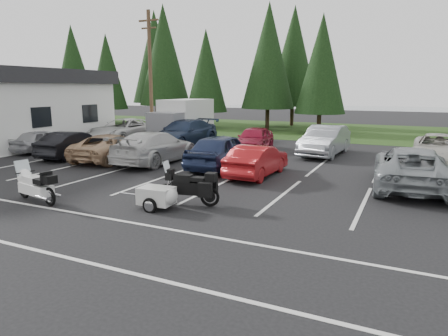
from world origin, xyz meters
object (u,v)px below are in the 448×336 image
car_far_0 (124,130)px  car_far_2 (254,139)px  car_near_2 (112,147)px  car_near_5 (257,160)px  car_far_3 (325,141)px  touring_motorcycle (35,182)px  car_near_6 (412,168)px  car_near_1 (73,144)px  cargo_trailer (157,198)px  adventure_motorcycle (188,183)px  car_near_3 (156,147)px  car_far_1 (184,133)px  box_truck (179,120)px  car_near_0 (42,141)px  car_near_4 (222,151)px  car_far_4 (439,149)px  utility_pole (150,74)px

car_far_0 → car_far_2: bearing=2.8°
car_near_2 → car_near_5: 8.22m
car_far_3 → car_near_2: bearing=-142.7°
car_near_5 → touring_motorcycle: size_ratio=1.69×
car_near_6 → car_far_2: car_near_6 is taller
car_near_2 → touring_motorcycle: car_near_2 is taller
car_near_1 → cargo_trailer: car_near_1 is taller
adventure_motorcycle → car_near_3: bearing=123.6°
car_near_2 → car_far_1: bearing=-101.9°
car_far_1 → adventure_motorcycle: car_far_1 is taller
car_far_0 → box_truck: bearing=41.3°
touring_motorcycle → car_near_0: bearing=149.5°
car_near_2 → adventure_motorcycle: size_ratio=2.11×
car_far_3 → cargo_trailer: (-2.61, -12.56, -0.47)m
car_far_1 → car_far_3: car_far_1 is taller
car_near_4 → car_near_5: bearing=157.0°
car_far_2 → car_far_4: car_far_2 is taller
car_near_3 → car_far_4: 14.10m
car_near_2 → car_far_0: (-4.04, 5.96, 0.13)m
car_far_1 → car_far_4: 14.69m
car_near_3 → cargo_trailer: size_ratio=3.58×
car_near_4 → box_truck: bearing=-48.9°
car_near_5 → utility_pole: bearing=-34.9°
car_near_1 → car_far_1: bearing=-121.8°
car_near_0 → cargo_trailer: car_near_0 is taller
car_near_6 → car_far_1: bearing=-28.2°
car_far_1 → car_far_4: (14.69, 0.03, -0.11)m
utility_pole → car_near_5: bearing=-36.3°
car_near_2 → car_near_6: bearing=174.6°
car_near_5 → car_far_2: size_ratio=0.96×
car_near_3 → cargo_trailer: 8.01m
car_near_2 → car_near_4: size_ratio=1.02×
touring_motorcycle → cargo_trailer: size_ratio=1.59×
car_near_1 → cargo_trailer: size_ratio=2.83×
car_near_0 → car_far_0: 5.70m
car_near_3 → car_near_4: size_ratio=1.13×
car_near_4 → cargo_trailer: 6.76m
car_far_2 → cargo_trailer: 12.40m
car_near_4 → car_far_3: size_ratio=0.96×
car_far_1 → car_far_0: bearing=-173.5°
car_far_2 → car_near_6: bearing=-40.5°
car_far_2 → car_far_3: car_far_3 is taller
car_far_2 → car_near_4: bearing=-89.9°
car_near_2 → car_far_1: car_far_1 is taller
car_near_3 → car_far_1: car_far_1 is taller
box_truck → car_far_0: size_ratio=0.95×
utility_pole → car_near_0: size_ratio=2.32×
car_near_6 → car_far_4: 6.19m
car_near_5 → car_far_3: size_ratio=0.82×
car_near_5 → car_far_3: car_far_3 is taller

